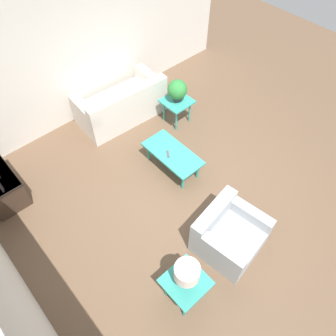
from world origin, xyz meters
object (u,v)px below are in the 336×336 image
(sofa, at_px, (122,106))
(armchair, at_px, (228,234))
(coffee_table, at_px, (173,154))
(table_lamp, at_px, (187,273))
(side_table_lamp, at_px, (186,284))
(potted_plant, at_px, (177,90))
(side_table_plant, at_px, (177,104))

(sofa, distance_m, armchair, 3.54)
(armchair, height_order, coffee_table, armchair)
(sofa, height_order, coffee_table, sofa)
(coffee_table, relative_size, table_lamp, 2.55)
(coffee_table, height_order, side_table_lamp, side_table_lamp)
(armchair, bearing_deg, coffee_table, 68.10)
(sofa, relative_size, potted_plant, 3.92)
(side_table_lamp, bearing_deg, coffee_table, -38.33)
(potted_plant, relative_size, table_lamp, 1.06)
(table_lamp, bearing_deg, coffee_table, -38.33)
(potted_plant, xyz_separation_m, table_lamp, (-2.79, 2.44, 0.03))
(table_lamp, bearing_deg, armchair, -82.16)
(sofa, distance_m, side_table_plant, 1.17)
(armchair, distance_m, side_table_plant, 2.98)
(side_table_plant, height_order, potted_plant, potted_plant)
(armchair, height_order, table_lamp, table_lamp)
(armchair, bearing_deg, table_lamp, 179.79)
(side_table_lamp, distance_m, potted_plant, 3.72)
(coffee_table, relative_size, side_table_plant, 2.04)
(sofa, height_order, side_table_lamp, sofa)
(sofa, relative_size, coffee_table, 1.62)
(side_table_lamp, bearing_deg, potted_plant, -41.17)
(coffee_table, bearing_deg, sofa, -5.05)
(side_table_lamp, height_order, potted_plant, potted_plant)
(potted_plant, bearing_deg, sofa, 42.92)
(armchair, bearing_deg, side_table_plant, 54.45)
(coffee_table, distance_m, side_table_lamp, 2.41)
(side_table_plant, relative_size, potted_plant, 1.18)
(coffee_table, xyz_separation_m, table_lamp, (-1.89, 1.49, 0.48))
(sofa, relative_size, table_lamp, 4.14)
(potted_plant, distance_m, table_lamp, 3.71)
(side_table_plant, xyz_separation_m, potted_plant, (0.00, -0.00, 0.35))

